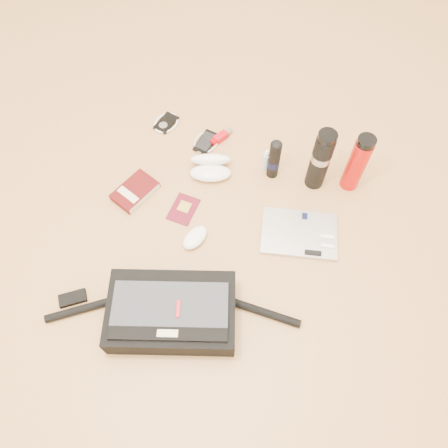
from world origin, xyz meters
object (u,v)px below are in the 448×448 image
at_px(laptop, 300,234).
at_px(thermos_black, 320,160).
at_px(thermos_red, 357,163).
at_px(book, 135,191).
at_px(messenger_bag, 171,312).

distance_m(laptop, thermos_black, 0.30).
relative_size(laptop, thermos_red, 1.20).
relative_size(laptop, book, 1.69).
bearing_deg(book, thermos_black, 44.37).
relative_size(laptop, thermos_black, 1.14).
bearing_deg(thermos_red, book, -151.66).
bearing_deg(thermos_black, book, -150.35).
distance_m(book, thermos_black, 0.75).
relative_size(messenger_bag, thermos_black, 2.77).
relative_size(messenger_bag, laptop, 2.44).
xyz_separation_m(laptop, book, (-0.67, -0.10, 0.01)).
bearing_deg(thermos_black, thermos_red, 21.63).
distance_m(thermos_black, thermos_red, 0.14).
xyz_separation_m(messenger_bag, thermos_black, (0.25, 0.76, 0.09)).
xyz_separation_m(thermos_black, thermos_red, (0.13, 0.05, -0.01)).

